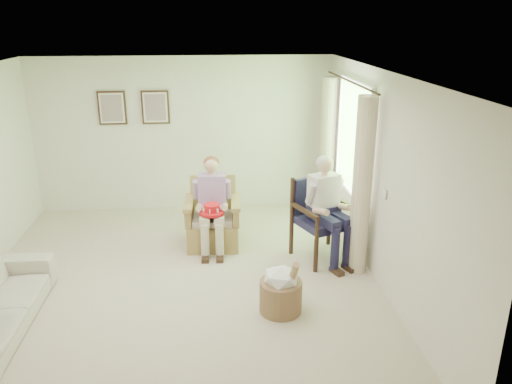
# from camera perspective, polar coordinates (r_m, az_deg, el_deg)

# --- Properties ---
(floor) EXTENTS (5.50, 5.50, 0.00)m
(floor) POSITION_cam_1_polar(r_m,az_deg,el_deg) (6.46, -8.69, -10.42)
(floor) COLOR beige
(floor) RESTS_ON ground
(back_wall) EXTENTS (5.00, 0.04, 2.60)m
(back_wall) POSITION_cam_1_polar(r_m,az_deg,el_deg) (8.57, -8.18, 6.49)
(back_wall) COLOR silver
(back_wall) RESTS_ON ground
(front_wall) EXTENTS (5.00, 0.04, 2.60)m
(front_wall) POSITION_cam_1_polar(r_m,az_deg,el_deg) (3.45, -12.22, -14.30)
(front_wall) COLOR silver
(front_wall) RESTS_ON ground
(right_wall) EXTENTS (0.04, 5.50, 2.60)m
(right_wall) POSITION_cam_1_polar(r_m,az_deg,el_deg) (6.25, 14.17, 1.23)
(right_wall) COLOR silver
(right_wall) RESTS_ON ground
(ceiling) EXTENTS (5.00, 5.50, 0.02)m
(ceiling) POSITION_cam_1_polar(r_m,az_deg,el_deg) (5.65, -10.05, 13.15)
(ceiling) COLOR white
(ceiling) RESTS_ON back_wall
(window) EXTENTS (0.13, 2.50, 1.63)m
(window) POSITION_cam_1_polar(r_m,az_deg,el_deg) (7.27, 11.05, 6.31)
(window) COLOR #2D6B23
(window) RESTS_ON right_wall
(curtain_left) EXTENTS (0.34, 0.34, 2.30)m
(curtain_left) POSITION_cam_1_polar(r_m,az_deg,el_deg) (6.45, 12.01, 0.54)
(curtain_left) COLOR beige
(curtain_left) RESTS_ON ground
(curtain_right) EXTENTS (0.34, 0.34, 2.30)m
(curtain_right) POSITION_cam_1_polar(r_m,az_deg,el_deg) (8.26, 8.11, 4.93)
(curtain_right) COLOR beige
(curtain_right) RESTS_ON ground
(framed_print_left) EXTENTS (0.45, 0.05, 0.55)m
(framed_print_left) POSITION_cam_1_polar(r_m,az_deg,el_deg) (8.58, -16.13, 9.21)
(framed_print_left) COLOR #382114
(framed_print_left) RESTS_ON back_wall
(framed_print_right) EXTENTS (0.45, 0.05, 0.55)m
(framed_print_right) POSITION_cam_1_polar(r_m,az_deg,el_deg) (8.48, -11.42, 9.47)
(framed_print_right) COLOR #382114
(framed_print_right) RESTS_ON back_wall
(wicker_armchair) EXTENTS (0.76, 0.76, 0.97)m
(wicker_armchair) POSITION_cam_1_polar(r_m,az_deg,el_deg) (7.36, -4.93, -3.69)
(wicker_armchair) COLOR #A28C4C
(wicker_armchair) RESTS_ON ground
(wood_armchair) EXTENTS (0.71, 0.67, 1.10)m
(wood_armchair) POSITION_cam_1_polar(r_m,az_deg,el_deg) (6.96, 7.60, -2.59)
(wood_armchair) COLOR black
(wood_armchair) RESTS_ON ground
(person_wicker) EXTENTS (0.40, 0.63, 1.32)m
(person_wicker) POSITION_cam_1_polar(r_m,az_deg,el_deg) (7.07, -5.02, -0.71)
(person_wicker) COLOR beige
(person_wicker) RESTS_ON ground
(person_dark) EXTENTS (0.40, 0.62, 1.43)m
(person_dark) POSITION_cam_1_polar(r_m,az_deg,el_deg) (6.71, 8.02, -1.14)
(person_dark) COLOR #1D1A3B
(person_dark) RESTS_ON ground
(red_hat) EXTENTS (0.34, 0.34, 0.14)m
(red_hat) POSITION_cam_1_polar(r_m,az_deg,el_deg) (6.91, -5.07, -2.07)
(red_hat) COLOR red
(red_hat) RESTS_ON person_wicker
(hatbox) EXTENTS (0.57, 0.57, 0.71)m
(hatbox) POSITION_cam_1_polar(r_m,az_deg,el_deg) (5.75, 2.88, -11.05)
(hatbox) COLOR tan
(hatbox) RESTS_ON ground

